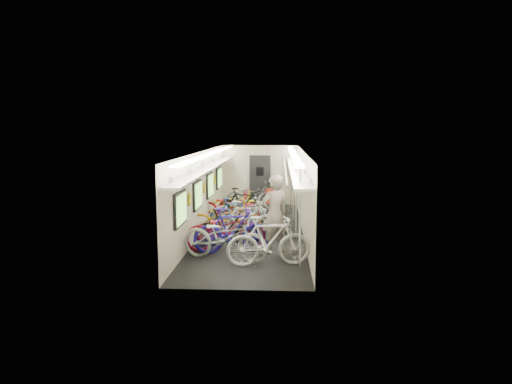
# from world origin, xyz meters

# --- Properties ---
(train_car_shell) EXTENTS (10.00, 10.00, 10.00)m
(train_car_shell) POSITION_xyz_m (-0.36, 0.71, 1.66)
(train_car_shell) COLOR black
(train_car_shell) RESTS_ON ground
(bicycle_0) EXTENTS (2.26, 1.38, 1.12)m
(bicycle_0) POSITION_xyz_m (-0.46, -3.04, 0.56)
(bicycle_0) COLOR #A3A5A8
(bicycle_0) RESTS_ON ground
(bicycle_1) EXTENTS (1.98, 0.95, 1.15)m
(bicycle_1) POSITION_xyz_m (-0.35, -2.42, 0.57)
(bicycle_1) COLOR #261A9C
(bicycle_1) RESTS_ON ground
(bicycle_2) EXTENTS (2.16, 1.21, 1.07)m
(bicycle_2) POSITION_xyz_m (-0.53, -2.15, 0.54)
(bicycle_2) COLOR maroon
(bicycle_2) RESTS_ON ground
(bicycle_3) EXTENTS (1.71, 0.50, 1.02)m
(bicycle_3) POSITION_xyz_m (-0.54, -1.94, 0.51)
(bicycle_3) COLOR black
(bicycle_3) RESTS_ON ground
(bicycle_4) EXTENTS (2.16, 1.11, 1.08)m
(bicycle_4) POSITION_xyz_m (-0.74, -0.69, 0.54)
(bicycle_4) COLOR #C37912
(bicycle_4) RESTS_ON ground
(bicycle_5) EXTENTS (1.95, 1.05, 1.13)m
(bicycle_5) POSITION_xyz_m (-0.09, -1.15, 0.57)
(bicycle_5) COLOR #BCBCBE
(bicycle_5) RESTS_ON ground
(bicycle_6) EXTENTS (2.08, 1.23, 1.03)m
(bicycle_6) POSITION_xyz_m (-0.36, 0.51, 0.52)
(bicycle_6) COLOR #B3B3B8
(bicycle_6) RESTS_ON ground
(bicycle_7) EXTENTS (1.70, 0.90, 0.98)m
(bicycle_7) POSITION_xyz_m (-0.58, 0.21, 0.49)
(bicycle_7) COLOR navy
(bicycle_7) RESTS_ON ground
(bicycle_8) EXTENTS (2.19, 1.09, 1.10)m
(bicycle_8) POSITION_xyz_m (-0.82, 1.07, 0.55)
(bicycle_8) COLOR maroon
(bicycle_8) RESTS_ON ground
(bicycle_9) EXTENTS (1.93, 1.18, 1.12)m
(bicycle_9) POSITION_xyz_m (-0.40, 1.45, 0.56)
(bicycle_9) COLOR black
(bicycle_9) RESTS_ON ground
(bicycle_10) EXTENTS (1.90, 0.98, 0.95)m
(bicycle_10) POSITION_xyz_m (-0.71, 2.14, 0.47)
(bicycle_10) COLOR gold
(bicycle_10) RESTS_ON ground
(bicycle_11) EXTENTS (1.97, 0.90, 1.15)m
(bicycle_11) POSITION_xyz_m (0.58, -3.43, 0.57)
(bicycle_11) COLOR silver
(bicycle_11) RESTS_ON ground
(bicycle_12) EXTENTS (1.95, 1.29, 0.97)m
(bicycle_12) POSITION_xyz_m (-0.29, 3.04, 0.48)
(bicycle_12) COLOR #5B5A5F
(bicycle_12) RESTS_ON ground
(bicycle_14) EXTENTS (2.02, 0.83, 1.04)m
(bicycle_14) POSITION_xyz_m (-0.27, 4.04, 0.52)
(bicycle_14) COLOR #5A585D
(bicycle_14) RESTS_ON ground
(passenger_near) EXTENTS (0.85, 0.76, 1.96)m
(passenger_near) POSITION_xyz_m (0.69, -2.35, 0.98)
(passenger_near) COLOR gray
(passenger_near) RESTS_ON ground
(passenger_mid) EXTENTS (1.05, 1.01, 1.70)m
(passenger_mid) POSITION_xyz_m (0.65, -0.23, 0.85)
(passenger_mid) COLOR black
(passenger_mid) RESTS_ON ground
(backpack) EXTENTS (0.27, 0.17, 0.38)m
(backpack) POSITION_xyz_m (0.58, -1.35, 1.28)
(backpack) COLOR #B32011
(backpack) RESTS_ON passenger_near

